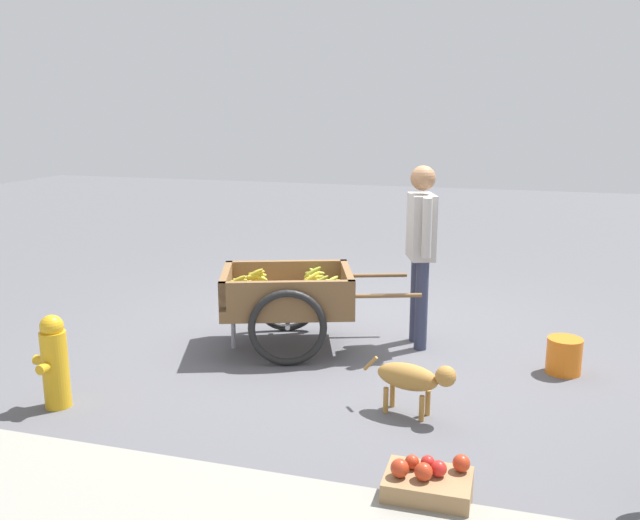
# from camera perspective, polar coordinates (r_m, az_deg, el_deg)

# --- Properties ---
(ground_plane) EXTENTS (24.00, 24.00, 0.00)m
(ground_plane) POSITION_cam_1_polar(r_m,az_deg,el_deg) (6.22, 1.76, -6.57)
(ground_plane) COLOR #56565B
(fruit_cart) EXTENTS (1.81, 1.26, 0.73)m
(fruit_cart) POSITION_cam_1_polar(r_m,az_deg,el_deg) (5.86, -2.75, -3.28)
(fruit_cart) COLOR brown
(fruit_cart) RESTS_ON ground
(vendor_person) EXTENTS (0.30, 0.55, 1.58)m
(vendor_person) POSITION_cam_1_polar(r_m,az_deg,el_deg) (5.86, 8.48, 1.66)
(vendor_person) COLOR #333851
(vendor_person) RESTS_ON ground
(dog) EXTENTS (0.66, 0.28, 0.40)m
(dog) POSITION_cam_1_polar(r_m,az_deg,el_deg) (4.69, 7.81, -9.78)
(dog) COLOR #AD7A38
(dog) RESTS_ON ground
(fire_hydrant) EXTENTS (0.25, 0.25, 0.67)m
(fire_hydrant) POSITION_cam_1_polar(r_m,az_deg,el_deg) (5.09, -21.43, -7.95)
(fire_hydrant) COLOR gold
(fire_hydrant) RESTS_ON ground
(plastic_bucket) EXTENTS (0.27, 0.27, 0.28)m
(plastic_bucket) POSITION_cam_1_polar(r_m,az_deg,el_deg) (5.72, 19.83, -7.57)
(plastic_bucket) COLOR orange
(plastic_bucket) RESTS_ON ground
(apple_crate) EXTENTS (0.44, 0.32, 0.32)m
(apple_crate) POSITION_cam_1_polar(r_m,az_deg,el_deg) (3.72, 9.02, -18.69)
(apple_crate) COLOR #99754C
(apple_crate) RESTS_ON ground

